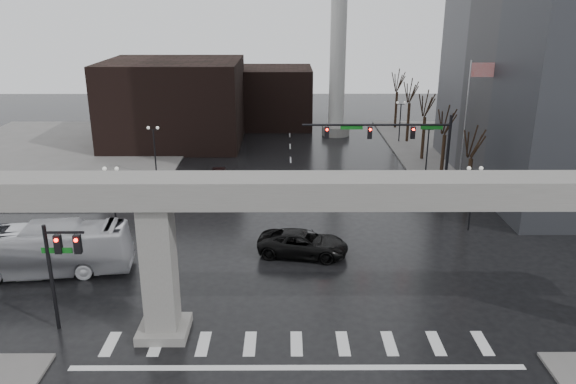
# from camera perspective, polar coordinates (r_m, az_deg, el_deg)

# --- Properties ---
(ground) EXTENTS (160.00, 160.00, 0.00)m
(ground) POSITION_cam_1_polar(r_m,az_deg,el_deg) (30.78, 0.83, -14.10)
(ground) COLOR black
(ground) RESTS_ON ground
(sidewalk_ne) EXTENTS (28.00, 36.00, 0.15)m
(sidewalk_ne) POSITION_cam_1_polar(r_m,az_deg,el_deg) (69.29, 22.33, 3.57)
(sidewalk_ne) COLOR slate
(sidewalk_ne) RESTS_ON ground
(sidewalk_nw) EXTENTS (28.00, 36.00, 0.15)m
(sidewalk_nw) POSITION_cam_1_polar(r_m,az_deg,el_deg) (68.88, -21.97, 3.53)
(sidewalk_nw) COLOR slate
(sidewalk_nw) RESTS_ON ground
(elevated_guideway) EXTENTS (48.00, 2.60, 8.70)m
(elevated_guideway) POSITION_cam_1_polar(r_m,az_deg,el_deg) (27.68, 3.52, -2.05)
(elevated_guideway) COLOR gray
(elevated_guideway) RESTS_ON ground
(building_far_left) EXTENTS (16.00, 14.00, 10.00)m
(building_far_left) POSITION_cam_1_polar(r_m,az_deg,el_deg) (70.10, -11.45, 8.92)
(building_far_left) COLOR black
(building_far_left) RESTS_ON ground
(building_far_mid) EXTENTS (10.00, 10.00, 8.00)m
(building_far_mid) POSITION_cam_1_polar(r_m,az_deg,el_deg) (78.84, -1.32, 9.63)
(building_far_mid) COLOR black
(building_far_mid) RESTS_ON ground
(smokestack) EXTENTS (3.60, 3.60, 30.00)m
(smokestack) POSITION_cam_1_polar(r_m,az_deg,el_deg) (72.16, 5.16, 16.17)
(smokestack) COLOR #BCBCB7
(smokestack) RESTS_ON ground
(signal_mast_arm) EXTENTS (12.12, 0.43, 8.00)m
(signal_mast_arm) POSITION_cam_1_polar(r_m,az_deg,el_deg) (46.89, 11.54, 5.06)
(signal_mast_arm) COLOR black
(signal_mast_arm) RESTS_ON ground
(signal_left_pole) EXTENTS (2.30, 0.30, 6.00)m
(signal_left_pole) POSITION_cam_1_polar(r_m,az_deg,el_deg) (31.46, -22.21, -6.39)
(signal_left_pole) COLOR black
(signal_left_pole) RESTS_ON ground
(flagpole_assembly) EXTENTS (2.06, 0.12, 12.00)m
(flagpole_assembly) POSITION_cam_1_polar(r_m,az_deg,el_deg) (51.19, 17.95, 7.63)
(flagpole_assembly) COLOR silver
(flagpole_assembly) RESTS_ON ground
(lamp_right_0) EXTENTS (1.22, 0.32, 5.11)m
(lamp_right_0) POSITION_cam_1_polar(r_m,az_deg,el_deg) (44.24, 18.27, 0.46)
(lamp_right_0) COLOR black
(lamp_right_0) RESTS_ON ground
(lamp_right_1) EXTENTS (1.22, 0.32, 5.11)m
(lamp_right_1) POSITION_cam_1_polar(r_m,az_deg,el_deg) (57.16, 14.04, 4.93)
(lamp_right_1) COLOR black
(lamp_right_1) RESTS_ON ground
(lamp_right_2) EXTENTS (1.22, 0.32, 5.11)m
(lamp_right_2) POSITION_cam_1_polar(r_m,az_deg,el_deg) (70.49, 11.35, 7.72)
(lamp_right_2) COLOR black
(lamp_right_2) RESTS_ON ground
(lamp_left_0) EXTENTS (1.22, 0.32, 5.11)m
(lamp_left_0) POSITION_cam_1_polar(r_m,az_deg,el_deg) (43.91, -17.40, 0.42)
(lamp_left_0) COLOR black
(lamp_left_0) RESTS_ON ground
(lamp_left_1) EXTENTS (1.22, 0.32, 5.11)m
(lamp_left_1) POSITION_cam_1_polar(r_m,az_deg,el_deg) (56.90, -13.45, 4.91)
(lamp_left_1) COLOR black
(lamp_left_1) RESTS_ON ground
(lamp_left_2) EXTENTS (1.22, 0.32, 5.11)m
(lamp_left_2) POSITION_cam_1_polar(r_m,az_deg,el_deg) (70.28, -10.97, 7.71)
(lamp_left_2) COLOR black
(lamp_left_2) RESTS_ON ground
(tree_right_0) EXTENTS (1.09, 1.58, 7.50)m
(tree_right_0) POSITION_cam_1_polar(r_m,az_deg,el_deg) (48.39, 17.92, 1.20)
(tree_right_0) COLOR black
(tree_right_0) RESTS_ON ground
(tree_right_1) EXTENTS (1.09, 1.61, 7.67)m
(tree_right_1) POSITION_cam_1_polar(r_m,az_deg,el_deg) (55.72, 15.49, 3.78)
(tree_right_1) COLOR black
(tree_right_1) RESTS_ON ground
(tree_right_2) EXTENTS (1.10, 1.63, 7.85)m
(tree_right_2) POSITION_cam_1_polar(r_m,az_deg,el_deg) (63.21, 13.63, 5.76)
(tree_right_2) COLOR black
(tree_right_2) RESTS_ON ground
(tree_right_3) EXTENTS (1.11, 1.66, 8.02)m
(tree_right_3) POSITION_cam_1_polar(r_m,az_deg,el_deg) (70.82, 12.15, 7.30)
(tree_right_3) COLOR black
(tree_right_3) RESTS_ON ground
(tree_right_4) EXTENTS (1.12, 1.69, 8.19)m
(tree_right_4) POSITION_cam_1_polar(r_m,az_deg,el_deg) (78.50, 10.95, 8.55)
(tree_right_4) COLOR black
(tree_right_4) RESTS_ON ground
(pickup_truck) EXTENTS (6.60, 3.91, 1.72)m
(pickup_truck) POSITION_cam_1_polar(r_m,az_deg,el_deg) (38.86, 1.54, -5.24)
(pickup_truck) COLOR black
(pickup_truck) RESTS_ON ground
(city_bus) EXTENTS (12.19, 4.15, 3.33)m
(city_bus) POSITION_cam_1_polar(r_m,az_deg,el_deg) (39.43, -24.31, -5.39)
(city_bus) COLOR silver
(city_bus) RESTS_ON ground
(far_car) EXTENTS (2.44, 4.56, 1.47)m
(far_car) POSITION_cam_1_polar(r_m,az_deg,el_deg) (54.20, -6.94, 1.60)
(far_car) COLOR black
(far_car) RESTS_ON ground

